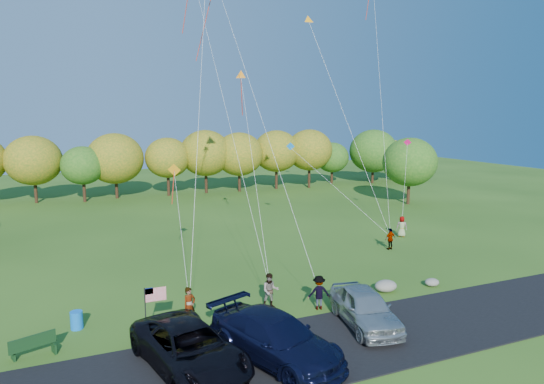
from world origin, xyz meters
The scene contains 17 objects.
ground centered at (0.00, 0.00, 0.00)m, with size 140.00×140.00×0.00m, color #2B5117.
asphalt_lane centered at (0.00, -4.00, 0.03)m, with size 44.00×6.00×0.06m, color black.
treeline centered at (-1.16, 36.30, 4.61)m, with size 75.28×28.09×8.33m.
minivan_dark centered at (-7.12, -3.62, 0.94)m, with size 2.92×6.34×1.76m, color black.
minivan_navy centered at (-3.75, -4.31, 1.00)m, with size 2.62×6.45×1.87m, color black.
minivan_silver centered at (1.46, -2.97, 0.95)m, with size 2.09×5.20×1.77m, color #A5ADB0.
flyer_a centered at (-6.12, 0.51, 0.93)m, with size 0.68×0.44×1.86m, color #4C4C59.
flyer_b centered at (-1.76, 0.90, 0.92)m, with size 0.89×0.70×1.84m, color #4C4C59.
flyer_c centered at (0.47, -0.26, 0.89)m, with size 1.15×0.66×1.78m, color #4C4C59.
flyer_d centered at (10.75, 7.50, 0.81)m, with size 0.95×0.39×1.62m, color #4C4C59.
flyer_e centered at (13.96, 10.27, 0.86)m, with size 0.84×0.54×1.71m, color #4C4C59.
park_bench centered at (-12.84, -0.12, 0.54)m, with size 1.77×0.90×1.02m.
trash_barrel centered at (-11.12, 2.13, 0.43)m, with size 0.57×0.57×0.85m, color blue.
flag_assembly centered at (-8.06, -0.70, 1.93)m, with size 0.95×0.62×2.56m.
boulder_near centered at (5.17, 0.43, 0.33)m, with size 1.32×1.03×0.66m, color gray.
boulder_far centered at (8.21, 0.10, 0.23)m, with size 0.87×0.73×0.46m, color gray.
kites_aloft centered at (2.68, 13.67, 18.25)m, with size 22.60×10.75×16.36m.
Camera 1 is at (-11.13, -21.22, 9.97)m, focal length 32.00 mm.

